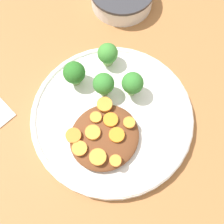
% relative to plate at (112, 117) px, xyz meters
% --- Properties ---
extents(ground_plane, '(4.00, 4.00, 0.00)m').
position_rel_plate_xyz_m(ground_plane, '(0.00, 0.00, -0.01)').
color(ground_plane, '#9E6638').
extents(plate, '(0.27, 0.27, 0.02)m').
position_rel_plate_xyz_m(plate, '(0.00, 0.00, 0.00)').
color(plate, white).
rests_on(plate, ground_plane).
extents(stew_mound, '(0.12, 0.11, 0.02)m').
position_rel_plate_xyz_m(stew_mound, '(0.04, 0.02, 0.02)').
color(stew_mound, brown).
rests_on(stew_mound, plate).
extents(broccoli_floret_0, '(0.04, 0.04, 0.05)m').
position_rel_plate_xyz_m(broccoli_floret_0, '(-0.08, -0.07, 0.03)').
color(broccoli_floret_0, '#7FA85B').
rests_on(broccoli_floret_0, plate).
extents(broccoli_floret_1, '(0.04, 0.04, 0.05)m').
position_rel_plate_xyz_m(broccoli_floret_1, '(-0.02, -0.04, 0.04)').
color(broccoli_floret_1, '#759E51').
rests_on(broccoli_floret_1, plate).
extents(broccoli_floret_2, '(0.04, 0.04, 0.05)m').
position_rel_plate_xyz_m(broccoli_floret_2, '(-0.05, -0.00, 0.04)').
color(broccoli_floret_2, '#7FA85B').
rests_on(broccoli_floret_2, plate).
extents(broccoli_floret_3, '(0.04, 0.04, 0.05)m').
position_rel_plate_xyz_m(broccoli_floret_3, '(-0.01, -0.09, 0.04)').
color(broccoli_floret_3, '#7FA85B').
rests_on(broccoli_floret_3, plate).
extents(carrot_slice_0, '(0.02, 0.02, 0.00)m').
position_rel_plate_xyz_m(carrot_slice_0, '(0.00, 0.03, 0.03)').
color(carrot_slice_0, orange).
rests_on(carrot_slice_0, stew_mound).
extents(carrot_slice_1, '(0.03, 0.03, 0.01)m').
position_rel_plate_xyz_m(carrot_slice_1, '(0.00, -0.02, 0.03)').
color(carrot_slice_1, orange).
rests_on(carrot_slice_1, stew_mound).
extents(carrot_slice_2, '(0.02, 0.02, 0.01)m').
position_rel_plate_xyz_m(carrot_slice_2, '(0.05, 0.00, 0.03)').
color(carrot_slice_2, orange).
rests_on(carrot_slice_2, stew_mound).
extents(carrot_slice_3, '(0.02, 0.02, 0.00)m').
position_rel_plate_xyz_m(carrot_slice_3, '(0.03, 0.03, 0.03)').
color(carrot_slice_3, orange).
rests_on(carrot_slice_3, stew_mound).
extents(carrot_slice_4, '(0.02, 0.02, 0.00)m').
position_rel_plate_xyz_m(carrot_slice_4, '(0.06, 0.06, 0.03)').
color(carrot_slice_4, orange).
rests_on(carrot_slice_4, stew_mound).
extents(carrot_slice_5, '(0.02, 0.02, 0.00)m').
position_rel_plate_xyz_m(carrot_slice_5, '(0.08, 0.00, 0.03)').
color(carrot_slice_5, orange).
rests_on(carrot_slice_5, stew_mound).
extents(carrot_slice_6, '(0.02, 0.02, 0.00)m').
position_rel_plate_xyz_m(carrot_slice_6, '(0.01, 0.01, 0.03)').
color(carrot_slice_6, orange).
rests_on(carrot_slice_6, stew_mound).
extents(carrot_slice_7, '(0.02, 0.02, 0.01)m').
position_rel_plate_xyz_m(carrot_slice_7, '(0.07, -0.02, 0.03)').
color(carrot_slice_7, orange).
rests_on(carrot_slice_7, stew_mound).
extents(carrot_slice_8, '(0.03, 0.03, 0.00)m').
position_rel_plate_xyz_m(carrot_slice_8, '(0.07, 0.03, 0.03)').
color(carrot_slice_8, orange).
rests_on(carrot_slice_8, stew_mound).
extents(carrot_slice_9, '(0.02, 0.02, 0.00)m').
position_rel_plate_xyz_m(carrot_slice_9, '(0.03, -0.01, 0.03)').
color(carrot_slice_9, orange).
rests_on(carrot_slice_9, stew_mound).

